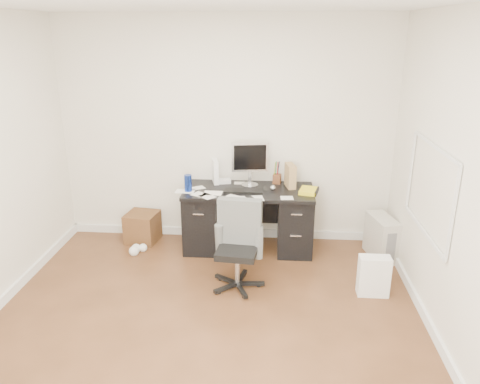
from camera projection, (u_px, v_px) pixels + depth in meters
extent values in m
plane|color=#482B17|center=(204.00, 329.00, 4.15)|extent=(4.00, 4.00, 0.00)
cube|color=beige|center=(226.00, 132.00, 5.59)|extent=(4.00, 0.02, 2.70)
cube|color=beige|center=(121.00, 346.00, 1.82)|extent=(4.00, 0.02, 2.70)
cube|color=beige|center=(459.00, 191.00, 3.57)|extent=(0.02, 4.00, 2.70)
cube|color=white|center=(194.00, 1.00, 3.26)|extent=(4.00, 4.00, 0.02)
cube|color=silver|center=(226.00, 232.00, 6.00)|extent=(4.00, 0.03, 0.10)
cube|color=silver|center=(434.00, 334.00, 4.00)|extent=(0.03, 4.00, 0.10)
cube|color=black|center=(249.00, 191.00, 5.44)|extent=(1.50, 0.70, 0.04)
cube|color=black|center=(203.00, 220.00, 5.60)|extent=(0.40, 0.60, 0.71)
cube|color=black|center=(295.00, 222.00, 5.53)|extent=(0.40, 0.60, 0.71)
cube|color=black|center=(250.00, 203.00, 5.84)|extent=(0.70, 0.03, 0.51)
cube|color=black|center=(244.00, 191.00, 5.35)|extent=(0.44, 0.15, 0.03)
sphere|color=silver|center=(273.00, 188.00, 5.39)|extent=(0.08, 0.08, 0.07)
cylinder|color=navy|center=(188.00, 183.00, 5.35)|extent=(0.10, 0.10, 0.19)
cube|color=white|center=(215.00, 171.00, 5.65)|extent=(0.17, 0.26, 0.28)
cube|color=#A67F50|center=(290.00, 176.00, 5.48)|extent=(0.17, 0.25, 0.27)
cube|color=yellow|center=(309.00, 191.00, 5.33)|extent=(0.25, 0.29, 0.04)
cube|color=beige|center=(381.00, 237.00, 5.39)|extent=(0.32, 0.53, 0.49)
cube|color=white|center=(374.00, 276.00, 4.62)|extent=(0.30, 0.22, 0.41)
cube|color=#492C15|center=(143.00, 227.00, 5.82)|extent=(0.42, 0.42, 0.37)
cube|color=slate|center=(204.00, 233.00, 5.83)|extent=(0.41, 0.36, 0.21)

